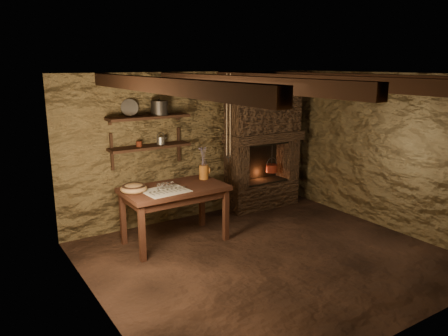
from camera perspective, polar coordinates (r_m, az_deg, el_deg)
floor at (r=5.99m, az=5.80°, el=-11.55°), size 4.50×4.50×0.00m
back_wall at (r=7.21m, az=-3.92°, el=2.88°), size 4.50×0.04×2.40m
front_wall at (r=4.29m, az=23.16°, el=-5.72°), size 4.50×0.04×2.40m
left_wall at (r=4.57m, az=-16.54°, el=-4.00°), size 0.04×4.00×2.40m
right_wall at (r=7.19m, az=20.22°, el=2.03°), size 0.04×4.00×2.40m
ceiling at (r=5.43m, az=6.41°, el=12.07°), size 4.50×4.00×0.04m
beam_far_left at (r=4.63m, az=-8.43°, el=10.65°), size 0.14×3.95×0.16m
beam_mid_left at (r=5.13m, az=1.97°, el=11.05°), size 0.14×3.95×0.16m
beam_mid_right at (r=5.76m, az=10.33°, el=11.12°), size 0.14×3.95×0.16m
beam_far_right at (r=6.48m, az=16.94°, el=11.01°), size 0.14×3.95×0.16m
shelf_lower at (r=6.69m, az=-9.65°, el=2.74°), size 1.25×0.30×0.04m
shelf_upper at (r=6.62m, az=-9.80°, el=6.57°), size 1.25×0.30×0.04m
hearth at (r=7.70m, az=5.10°, el=3.74°), size 1.43×0.51×2.30m
work_table at (r=6.32m, az=-6.44°, el=-5.80°), size 1.46×0.84×0.83m
linen_cloth at (r=6.02m, az=-7.63°, el=-2.98°), size 0.62×0.52×0.01m
pewter_cutlery_row at (r=6.00m, az=-7.56°, el=-2.94°), size 0.51×0.23×0.01m
drinking_glasses at (r=6.12m, az=-7.94°, el=-2.32°), size 0.19×0.06×0.08m
stoneware_jug at (r=6.55m, az=-2.64°, el=0.35°), size 0.16×0.14×0.49m
wooden_bowl at (r=6.06m, az=-11.71°, el=-2.66°), size 0.37×0.37×0.13m
iron_stockpot at (r=6.68m, az=-8.42°, el=7.69°), size 0.31×0.31×0.19m
tin_pan at (r=6.60m, az=-12.23°, el=7.72°), size 0.27×0.18×0.25m
small_kettle at (r=6.75m, az=-8.26°, el=3.56°), size 0.20×0.18×0.18m
rusty_tin at (r=6.61m, az=-11.04°, el=3.10°), size 0.09×0.09×0.08m
red_pot at (r=7.87m, az=6.24°, el=0.03°), size 0.25×0.25×0.54m
hanging_ropes at (r=6.34m, az=0.59°, el=6.92°), size 0.08×0.08×1.20m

